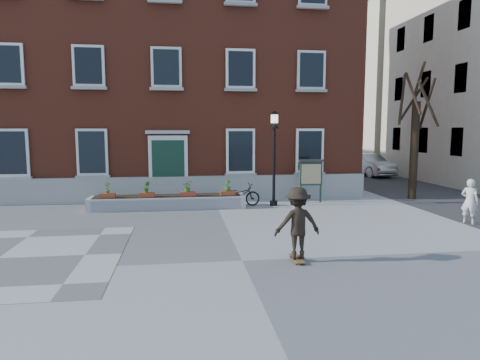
{
  "coord_description": "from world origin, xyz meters",
  "views": [
    {
      "loc": [
        -1.44,
        -10.04,
        3.23
      ],
      "look_at": [
        0.5,
        4.0,
        1.5
      ],
      "focal_mm": 32.0,
      "sensor_mm": 36.0,
      "label": 1
    }
  ],
  "objects": [
    {
      "name": "ground",
      "position": [
        0.0,
        0.0,
        0.0
      ],
      "size": [
        100.0,
        100.0,
        0.0
      ],
      "primitive_type": "plane",
      "color": "gray",
      "rests_on": "ground"
    },
    {
      "name": "bicycle",
      "position": [
        0.9,
        7.24,
        0.47
      ],
      "size": [
        1.87,
        0.87,
        0.95
      ],
      "primitive_type": "imported",
      "rotation": [
        0.0,
        0.0,
        1.71
      ],
      "color": "black",
      "rests_on": "ground"
    },
    {
      "name": "parked_car",
      "position": [
        11.18,
        17.5,
        0.75
      ],
      "size": [
        2.35,
        4.73,
        1.49
      ],
      "primitive_type": "imported",
      "rotation": [
        0.0,
        0.0,
        0.18
      ],
      "color": "silver",
      "rests_on": "ground"
    },
    {
      "name": "bystander",
      "position": [
        8.2,
        2.98,
        0.77
      ],
      "size": [
        0.63,
        0.67,
        1.54
      ],
      "primitive_type": "imported",
      "rotation": [
        0.0,
        0.0,
        2.19
      ],
      "color": "silver",
      "rests_on": "ground"
    },
    {
      "name": "brick_building",
      "position": [
        -2.0,
        13.98,
        6.3
      ],
      "size": [
        18.4,
        10.85,
        12.6
      ],
      "color": "brown",
      "rests_on": "ground"
    },
    {
      "name": "planter_assembly",
      "position": [
        -1.99,
        7.18,
        0.31
      ],
      "size": [
        6.2,
        1.12,
        1.15
      ],
      "color": "beige",
      "rests_on": "ground"
    },
    {
      "name": "bare_tree",
      "position": [
        9.01,
        8.01,
        2.79
      ],
      "size": [
        1.83,
        1.83,
        6.16
      ],
      "color": "black",
      "rests_on": "ground"
    },
    {
      "name": "side_street",
      "position": [
        17.99,
        19.78,
        7.02
      ],
      "size": [
        15.2,
        36.0,
        14.5
      ],
      "color": "#373739",
      "rests_on": "ground"
    },
    {
      "name": "lamp_post",
      "position": [
        2.37,
        7.25,
        2.54
      ],
      "size": [
        0.4,
        0.4,
        3.93
      ],
      "color": "black",
      "rests_on": "ground"
    },
    {
      "name": "notice_board",
      "position": [
        4.13,
        7.76,
        1.26
      ],
      "size": [
        1.1,
        0.16,
        1.87
      ],
      "color": "#1B3624",
      "rests_on": "ground"
    },
    {
      "name": "skateboarder",
      "position": [
        1.32,
        -0.2,
        0.94
      ],
      "size": [
        1.15,
        0.78,
        1.82
      ],
      "color": "brown",
      "rests_on": "ground"
    }
  ]
}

